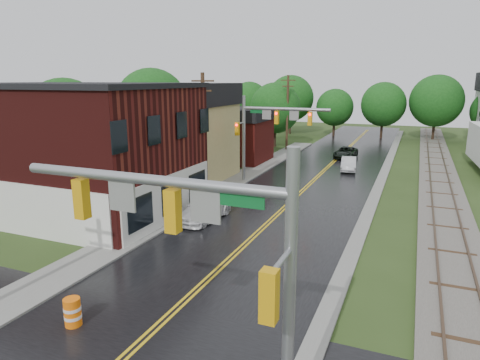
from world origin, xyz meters
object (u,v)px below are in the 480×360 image
Objects in this scene: brick_building at (76,148)px; traffic_signal_far at (268,124)px; tree_left_c at (220,114)px; tree_left_e at (276,109)px; tree_left_a at (67,120)px; sedan_silver at (349,164)px; utility_pole_b at (204,132)px; utility_pole_c at (287,111)px; traffic_signal_near at (202,237)px; construction_barrel at (73,312)px; tree_left_b at (153,107)px; suv_dark at (346,153)px; pickup_white at (205,209)px.

brick_building is 1.95× the size of traffic_signal_far.
tree_left_c is 7.82m from tree_left_e.
tree_left_a reaches higher than brick_building.
tree_left_c is 17.27m from sedan_silver.
traffic_signal_far is 19.65m from tree_left_e.
utility_pole_b is 13.05m from tree_left_a.
brick_building is 29.56m from utility_pole_c.
brick_building is 9.03m from utility_pole_b.
traffic_signal_near is 7.94m from construction_barrel.
traffic_signal_far is at bearing -78.91° from utility_pole_c.
tree_left_b is 2.21× the size of suv_dark.
utility_pole_c reaches higher than tree_left_e.
traffic_signal_near is 39.56m from suv_dark.
brick_building is at bearing -86.86° from tree_left_c.
construction_barrel is at bearing -81.77° from tree_left_e.
brick_building is 1.59× the size of utility_pole_b.
traffic_signal_near is at bearing -17.71° from construction_barrel.
suv_dark is (7.60, -2.77, -4.11)m from utility_pole_c.
utility_pole_b is at bearing -68.51° from tree_left_c.
tree_left_c is at bearing 71.57° from tree_left_a.
tree_left_e is (5.00, 6.00, 0.30)m from tree_left_c.
tree_left_b is 1.19× the size of tree_left_e.
tree_left_a reaches higher than tree_left_e.
utility_pole_b reaches higher than sedan_silver.
tree_left_b is (-21.32, 29.90, 0.75)m from traffic_signal_near.
utility_pole_c is 9.07m from suv_dark.
tree_left_a reaches higher than sedan_silver.
traffic_signal_near is 43.24m from utility_pole_c.
tree_left_c is at bearing -129.81° from tree_left_e.
traffic_signal_near is 0.76× the size of tree_left_b.
brick_building is 3.68× the size of sedan_silver.
brick_building reaches higher than construction_barrel.
tree_left_a is 17.51m from pickup_white.
brick_building is at bearing -112.94° from suv_dark.
pickup_white is at bearing -48.15° from tree_left_b.
tree_left_c reaches higher than construction_barrel.
tree_left_e is 7.82× the size of construction_barrel.
tree_left_c is at bearing -170.89° from suv_dark.
utility_pole_c is 2.79m from tree_left_e.
utility_pole_b is at bearing -132.89° from sedan_silver.
tree_left_e is (11.00, 24.00, -0.30)m from tree_left_a.
tree_left_e reaches higher than traffic_signal_near.
tree_left_a is (-7.36, 6.90, 0.96)m from brick_building.
traffic_signal_far reaches higher than suv_dark.
brick_building reaches higher than suv_dark.
sedan_silver is at bearing -45.88° from tree_left_e.
tree_left_a is at bearing 139.53° from traffic_signal_near.
tree_left_b is at bearing -179.89° from sedan_silver.
utility_pole_b is 1.18× the size of tree_left_c.
tree_left_a is 1.13× the size of tree_left_c.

